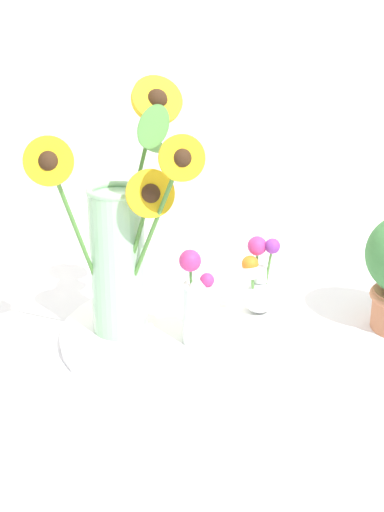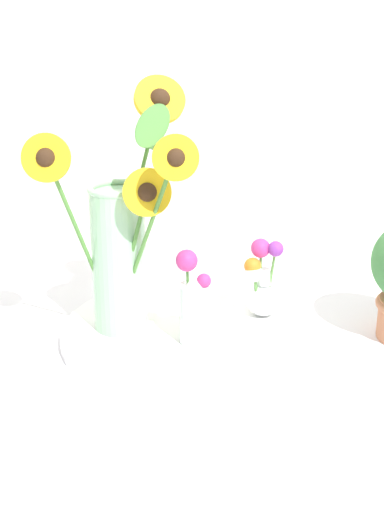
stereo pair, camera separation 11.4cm
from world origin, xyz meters
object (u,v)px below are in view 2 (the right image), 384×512
(vase_small_center, at_px, (197,306))
(serving_tray, at_px, (192,333))
(mason_jar_sunflowers, at_px, (122,239))
(vase_bulb_right, at_px, (262,285))

(vase_small_center, bearing_deg, serving_tray, 93.96)
(mason_jar_sunflowers, bearing_deg, vase_small_center, -27.61)
(mason_jar_sunflowers, distance_m, vase_small_center, 0.17)
(serving_tray, relative_size, vase_bulb_right, 3.05)
(mason_jar_sunflowers, xyz_separation_m, vase_bulb_right, (0.26, 0.03, -0.11))
(serving_tray, height_order, mason_jar_sunflowers, mason_jar_sunflowers)
(mason_jar_sunflowers, relative_size, vase_small_center, 2.61)
(serving_tray, xyz_separation_m, vase_small_center, (0.00, -0.05, 0.08))
(serving_tray, bearing_deg, vase_small_center, -86.04)
(vase_bulb_right, bearing_deg, serving_tray, -163.75)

